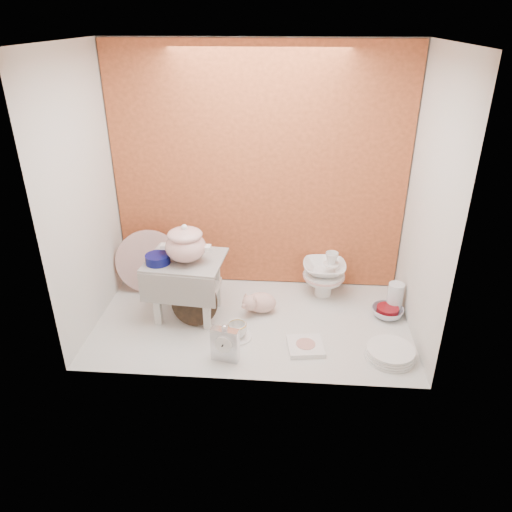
{
  "coord_description": "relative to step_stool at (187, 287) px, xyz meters",
  "views": [
    {
      "loc": [
        0.2,
        -2.34,
        1.61
      ],
      "look_at": [
        0.02,
        0.02,
        0.42
      ],
      "focal_mm": 33.98,
      "sensor_mm": 36.0,
      "label": 1
    }
  ],
  "objects": [
    {
      "name": "lattice_dish",
      "position": [
        0.69,
        -0.28,
        -0.17
      ],
      "size": [
        0.21,
        0.21,
        0.03
      ],
      "primitive_type": "cube",
      "rotation": [
        0.0,
        0.0,
        0.14
      ],
      "color": "white",
      "rests_on": "ground"
    },
    {
      "name": "blue_white_vase",
      "position": [
        -0.02,
        0.24,
        -0.07
      ],
      "size": [
        0.3,
        0.3,
        0.24
      ],
      "primitive_type": "imported",
      "rotation": [
        0.0,
        0.0,
        -0.42
      ],
      "color": "silver",
      "rests_on": "ground"
    },
    {
      "name": "lacquer_tray",
      "position": [
        0.05,
        -0.08,
        -0.05
      ],
      "size": [
        0.29,
        0.14,
        0.27
      ],
      "primitive_type": null,
      "rotation": [
        0.0,
        0.0,
        -0.15
      ],
      "color": "black",
      "rests_on": "ground"
    },
    {
      "name": "porcelain_tower",
      "position": [
        0.81,
        0.28,
        -0.03
      ],
      "size": [
        0.33,
        0.33,
        0.31
      ],
      "primitive_type": null,
      "rotation": [
        0.0,
        0.0,
        0.29
      ],
      "color": "white",
      "rests_on": "ground"
    },
    {
      "name": "clear_glass_vase",
      "position": [
        1.22,
        0.12,
        -0.09
      ],
      "size": [
        0.1,
        0.1,
        0.19
      ],
      "primitive_type": "cylinder",
      "rotation": [
        0.0,
        0.0,
        -0.13
      ],
      "color": "silver",
      "rests_on": "ground"
    },
    {
      "name": "dinner_plate_stack",
      "position": [
        1.13,
        -0.33,
        -0.15
      ],
      "size": [
        0.3,
        0.3,
        0.06
      ],
      "primitive_type": "cylinder",
      "rotation": [
        0.0,
        0.0,
        -0.14
      ],
      "color": "white",
      "rests_on": "ground"
    },
    {
      "name": "plush_pig",
      "position": [
        0.43,
        0.05,
        -0.12
      ],
      "size": [
        0.27,
        0.23,
        0.14
      ],
      "primitive_type": "ellipsoid",
      "rotation": [
        0.0,
        0.0,
        0.34
      ],
      "color": "#D8A698",
      "rests_on": "ground"
    },
    {
      "name": "niche_shell",
      "position": [
        0.38,
        0.13,
        0.75
      ],
      "size": [
        1.86,
        1.03,
        1.53
      ],
      "color": "#CB5E32",
      "rests_on": "ground"
    },
    {
      "name": "soup_tureen",
      "position": [
        0.02,
        -0.03,
        0.3
      ],
      "size": [
        0.3,
        0.3,
        0.23
      ],
      "primitive_type": null,
      "rotation": [
        0.0,
        0.0,
        -0.13
      ],
      "color": "white",
      "rests_on": "step_stool"
    },
    {
      "name": "crystal_bowl",
      "position": [
        1.18,
        0.06,
        -0.16
      ],
      "size": [
        0.2,
        0.2,
        0.06
      ],
      "primitive_type": "imported",
      "rotation": [
        0.0,
        0.0,
        -0.08
      ],
      "color": "silver",
      "rests_on": "ground"
    },
    {
      "name": "cobalt_bowl",
      "position": [
        -0.14,
        -0.06,
        0.21
      ],
      "size": [
        0.15,
        0.15,
        0.05
      ],
      "primitive_type": "cylinder",
      "rotation": [
        0.0,
        0.0,
        -0.08
      ],
      "color": "#0B0E52",
      "rests_on": "step_stool"
    },
    {
      "name": "gold_rim_teacup",
      "position": [
        0.31,
        -0.22,
        -0.13
      ],
      "size": [
        0.11,
        0.11,
        0.08
      ],
      "primitive_type": "imported",
      "rotation": [
        0.0,
        0.0,
        -0.07
      ],
      "color": "white",
      "rests_on": "teacup_saucer"
    },
    {
      "name": "ground",
      "position": [
        0.38,
        -0.05,
        -0.18
      ],
      "size": [
        1.8,
        1.8,
        0.0
      ],
      "primitive_type": "plane",
      "color": "silver",
      "rests_on": "ground"
    },
    {
      "name": "mantel_clock",
      "position": [
        0.27,
        -0.41,
        -0.08
      ],
      "size": [
        0.15,
        0.08,
        0.21
      ],
      "primitive_type": "cube",
      "rotation": [
        0.0,
        0.0,
        -0.2
      ],
      "color": "silver",
      "rests_on": "ground"
    },
    {
      "name": "teacup_saucer",
      "position": [
        0.31,
        -0.22,
        -0.18
      ],
      "size": [
        0.18,
        0.18,
        0.01
      ],
      "primitive_type": "cylinder",
      "rotation": [
        0.0,
        0.0,
        -0.14
      ],
      "color": "white",
      "rests_on": "ground"
    },
    {
      "name": "floral_platter",
      "position": [
        -0.3,
        0.26,
        0.02
      ],
      "size": [
        0.42,
        0.18,
        0.41
      ],
      "primitive_type": null,
      "rotation": [
        0.0,
        0.0,
        0.22
      ],
      "color": "white",
      "rests_on": "ground"
    },
    {
      "name": "step_stool",
      "position": [
        0.0,
        0.0,
        0.0
      ],
      "size": [
        0.46,
        0.4,
        0.37
      ],
      "primitive_type": null,
      "rotation": [
        0.0,
        0.0,
        -0.09
      ],
      "color": "silver",
      "rests_on": "ground"
    }
  ]
}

